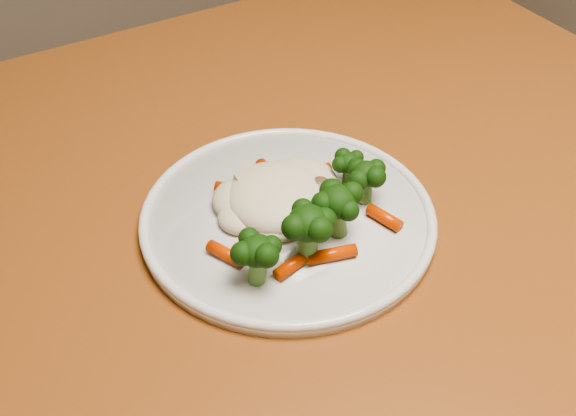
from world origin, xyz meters
name	(u,v)px	position (x,y,z in m)	size (l,w,h in m)	color
dining_table	(194,298)	(-0.05, 0.08, 0.66)	(1.26, 0.86, 0.75)	#955122
plate	(288,219)	(0.03, 0.04, 0.76)	(0.28, 0.28, 0.01)	silver
meal	(297,204)	(0.04, 0.03, 0.78)	(0.19, 0.17, 0.05)	beige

